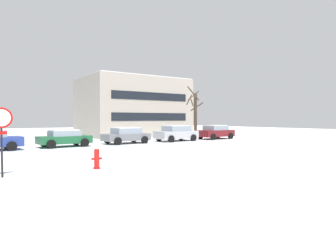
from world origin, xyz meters
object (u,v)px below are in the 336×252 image
at_px(parked_car_silver, 176,133).
at_px(stop_sign, 1,128).
at_px(parked_car_gray, 126,135).
at_px(parked_car_green, 64,138).
at_px(fire_hydrant, 97,158).
at_px(parked_car_maroon, 216,132).

bearing_deg(parked_car_silver, stop_sign, -145.82).
xyz_separation_m(stop_sign, parked_car_gray, (10.51, 10.88, -1.08)).
bearing_deg(parked_car_green, parked_car_gray, 0.11).
bearing_deg(fire_hydrant, parked_car_green, 81.18).
bearing_deg(stop_sign, parked_car_silver, 34.18).
bearing_deg(parked_car_silver, parked_car_gray, 178.06).
distance_m(fire_hydrant, parked_car_silver, 16.37).
bearing_deg(parked_car_maroon, fire_hydrant, -147.80).
distance_m(fire_hydrant, parked_car_gray, 13.09).
bearing_deg(stop_sign, parked_car_gray, 45.98).
bearing_deg(parked_car_gray, fire_hydrant, -122.15).
bearing_deg(parked_car_gray, stop_sign, -134.02).
distance_m(stop_sign, parked_car_maroon, 23.63).
bearing_deg(stop_sign, parked_car_green, 64.15).
relative_size(parked_car_gray, parked_car_maroon, 0.98).
xyz_separation_m(parked_car_green, parked_car_gray, (5.24, 0.01, 0.04)).
height_order(parked_car_green, parked_car_silver, parked_car_silver).
height_order(parked_car_green, parked_car_gray, parked_car_gray).
bearing_deg(parked_car_gray, parked_car_silver, -1.94).
relative_size(parked_car_green, parked_car_maroon, 0.94).
height_order(parked_car_green, parked_car_maroon, parked_car_maroon).
height_order(parked_car_gray, parked_car_silver, parked_car_silver).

